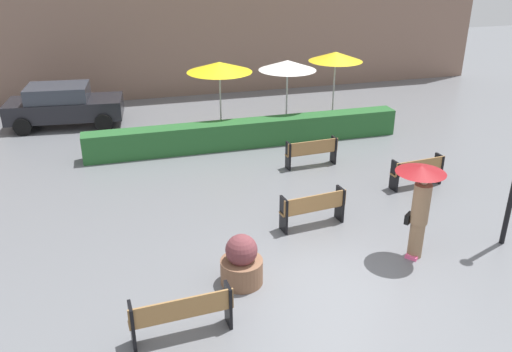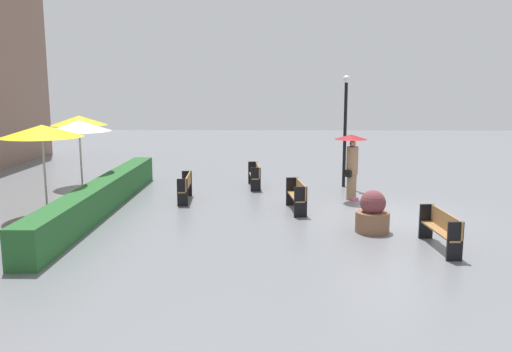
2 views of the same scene
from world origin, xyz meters
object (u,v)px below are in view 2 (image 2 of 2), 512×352
bench_mid_center (297,194)px  patio_umbrella_white (79,126)px  bench_far_right (255,174)px  bench_back_row (186,185)px  bench_near_left (441,227)px  lamp_post (345,120)px  planter_pot (373,214)px  patio_umbrella_yellow (42,131)px  patio_umbrella_yellow_far (79,121)px  pedestrian_with_umbrella (351,156)px

bench_mid_center → patio_umbrella_white: (1.74, 7.13, 1.90)m
bench_far_right → bench_mid_center: 3.96m
bench_mid_center → bench_back_row: 3.82m
bench_near_left → lamp_post: bearing=8.5°
bench_near_left → planter_pot: planter_pot is taller
patio_umbrella_yellow → bench_back_row: bearing=-61.3°
bench_mid_center → patio_umbrella_yellow: (-0.69, 7.33, 1.93)m
patio_umbrella_white → bench_mid_center: bearing=-103.7°
bench_near_left → planter_pot: 1.93m
patio_umbrella_yellow_far → pedestrian_with_umbrella: bearing=-103.1°
bench_back_row → bench_near_left: bearing=-127.1°
bench_near_left → patio_umbrella_yellow_far: size_ratio=0.70×
pedestrian_with_umbrella → patio_umbrella_white: 9.03m
bench_mid_center → patio_umbrella_yellow_far: bearing=63.5°
bench_back_row → patio_umbrella_white: size_ratio=0.65×
bench_mid_center → patio_umbrella_white: bearing=76.3°
bench_near_left → bench_back_row: (5.05, 6.68, -0.00)m
patio_umbrella_yellow → patio_umbrella_yellow_far: bearing=7.2°
bench_near_left → pedestrian_with_umbrella: size_ratio=0.85×
pedestrian_with_umbrella → patio_umbrella_yellow_far: 10.08m
bench_near_left → lamp_post: lamp_post is taller
bench_back_row → bench_mid_center: bearing=-110.9°
pedestrian_with_umbrella → lamp_post: bearing=-2.7°
patio_umbrella_yellow_far → patio_umbrella_yellow: bearing=-172.8°
bench_far_right → patio_umbrella_yellow_far: size_ratio=0.62×
planter_pot → patio_umbrella_yellow_far: patio_umbrella_yellow_far is taller
bench_mid_center → pedestrian_with_umbrella: (1.67, -1.85, 0.92)m
bench_mid_center → planter_pot: size_ratio=1.54×
bench_back_row → patio_umbrella_yellow_far: bearing=59.2°
patio_umbrella_yellow → lamp_post: bearing=-63.3°
lamp_post → patio_umbrella_yellow_far: (-0.03, 9.87, -0.05)m
planter_pot → pedestrian_with_umbrella: bearing=-0.7°
pedestrian_with_umbrella → patio_umbrella_yellow: (-2.36, 9.18, 1.01)m
lamp_post → patio_umbrella_white: lamp_post is taller
patio_umbrella_yellow → patio_umbrella_yellow_far: 4.68m
bench_back_row → patio_umbrella_yellow_far: size_ratio=0.64×
bench_far_right → patio_umbrella_yellow: size_ratio=0.62×
planter_pot → lamp_post: lamp_post is taller
pedestrian_with_umbrella → patio_umbrella_yellow: 9.53m
bench_near_left → patio_umbrella_white: patio_umbrella_white is taller
planter_pot → bench_mid_center: bearing=38.4°
bench_far_right → planter_pot: size_ratio=1.48×
bench_far_right → planter_pot: bearing=-152.2°
bench_near_left → bench_mid_center: bench_mid_center is taller
bench_mid_center → patio_umbrella_yellow: bearing=95.4°
bench_far_right → bench_near_left: size_ratio=0.88×
bench_mid_center → bench_back_row: size_ratio=1.01×
patio_umbrella_white → patio_umbrella_yellow_far: patio_umbrella_yellow_far is taller
planter_pot → patio_umbrella_white: patio_umbrella_white is taller
patio_umbrella_yellow → patio_umbrella_yellow_far: same height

